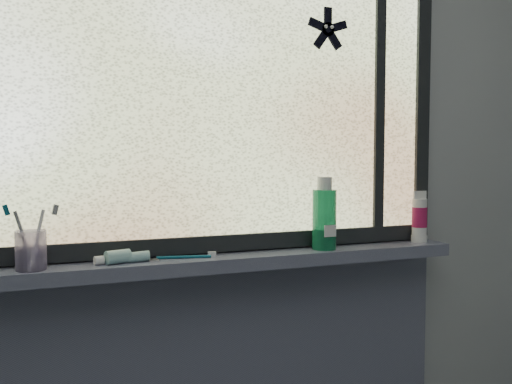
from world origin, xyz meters
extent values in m
cube|color=#9EA3A8|center=(0.00, 1.30, 1.25)|extent=(3.00, 0.01, 2.50)
cube|color=#555971|center=(0.00, 1.23, 1.00)|extent=(1.62, 0.14, 0.04)
cube|color=silver|center=(0.00, 1.28, 1.53)|extent=(1.50, 0.01, 1.00)
cube|color=black|center=(0.00, 1.28, 1.05)|extent=(1.60, 0.03, 0.05)
cube|color=black|center=(0.78, 1.28, 1.53)|extent=(0.05, 0.03, 1.10)
cube|color=black|center=(0.60, 1.28, 1.53)|extent=(0.03, 0.03, 1.00)
cylinder|color=#AC9ACC|center=(-0.50, 1.21, 1.07)|extent=(0.08, 0.08, 0.10)
cylinder|color=#1B8D58|center=(0.37, 1.22, 1.13)|extent=(0.09, 0.09, 0.19)
cylinder|color=silver|center=(0.74, 1.23, 1.11)|extent=(0.06, 0.06, 0.13)
camera|label=1|loc=(-0.50, -0.37, 1.32)|focal=40.00mm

